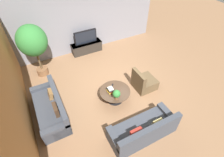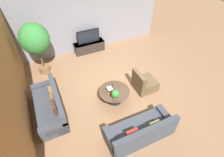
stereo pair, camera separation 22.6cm
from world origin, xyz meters
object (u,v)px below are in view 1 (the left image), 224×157
potted_plant_tabletop (116,94)px  television (86,37)px  potted_palm_tall (32,42)px  coffee_table (115,94)px  couch_near_entry (143,130)px  armchair_wicker (144,82)px  couch_by_wall (51,109)px  media_console (87,47)px

potted_plant_tabletop → television: bearing=84.4°
potted_palm_tall → potted_plant_tabletop: potted_palm_tall is taller
television → coffee_table: 3.46m
couch_near_entry → armchair_wicker: bearing=-125.5°
television → potted_plant_tabletop: television is taller
couch_near_entry → couch_by_wall: bearing=-42.6°
television → potted_palm_tall: potted_palm_tall is taller
television → armchair_wicker: (1.04, -3.37, -0.55)m
media_console → television: bearing=-90.0°
television → potted_palm_tall: size_ratio=0.49×
television → coffee_table: (-0.24, -3.41, -0.49)m
coffee_table → couch_by_wall: 2.24m
couch_by_wall → couch_near_entry: size_ratio=1.02×
couch_by_wall → armchair_wicker: (3.48, -0.38, -0.01)m
media_console → potted_palm_tall: potted_palm_tall is taller
coffee_table → potted_palm_tall: potted_palm_tall is taller
television → coffee_table: television is taller
couch_by_wall → couch_near_entry: (2.27, -2.08, -0.00)m
potted_palm_tall → television: bearing=17.0°
television → armchair_wicker: television is taller
couch_near_entry → potted_plant_tabletop: size_ratio=5.72×
television → couch_near_entry: size_ratio=0.52×
media_console → coffee_table: (-0.24, -3.42, 0.07)m
media_console → armchair_wicker: size_ratio=1.73×
television → couch_by_wall: 3.90m
media_console → armchair_wicker: armchair_wicker is taller
television → armchair_wicker: size_ratio=1.26×
couch_by_wall → armchair_wicker: bearing=83.9°
armchair_wicker → potted_palm_tall: (-3.34, 2.67, 1.29)m
coffee_table → armchair_wicker: (1.28, 0.04, -0.05)m
potted_plant_tabletop → coffee_table: bearing=69.5°
media_console → potted_plant_tabletop: potted_plant_tabletop is taller
media_console → couch_by_wall: (-2.44, -3.00, 0.03)m
potted_palm_tall → potted_plant_tabletop: bearing=-57.5°
media_console → couch_near_entry: size_ratio=0.72×
television → coffee_table: bearing=-94.1°
media_console → coffee_table: bearing=-94.1°
potted_plant_tabletop → potted_palm_tall: bearing=122.5°
media_console → armchair_wicker: bearing=-72.9°
media_console → potted_plant_tabletop: bearing=-95.6°
media_console → armchair_wicker: (1.04, -3.38, 0.01)m
television → couch_by_wall: television is taller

